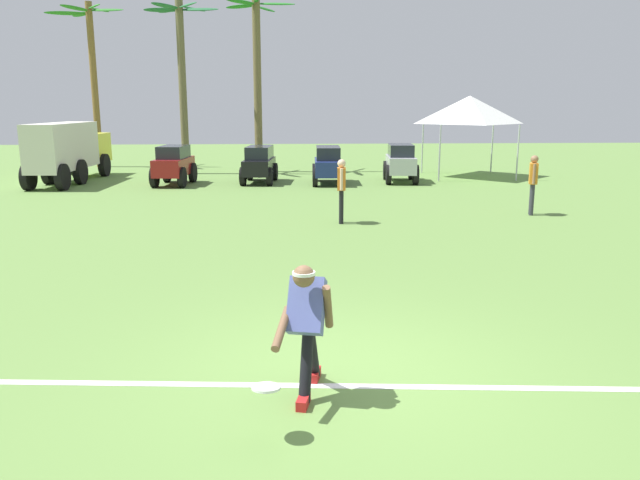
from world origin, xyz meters
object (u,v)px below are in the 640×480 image
at_px(teammate_midfield, 341,185).
at_px(parked_car_slot_c, 328,164).
at_px(frisbee_in_flight, 266,387).
at_px(parked_car_slot_a, 174,164).
at_px(parked_car_slot_b, 259,163).
at_px(frisbee_thrower, 307,322).
at_px(event_tent, 469,110).
at_px(box_truck, 69,149).
at_px(palm_tree_far_left, 93,70).
at_px(palm_tree_right_of_centre, 257,74).
at_px(teammate_near_sideline, 533,179).
at_px(palm_tree_left_of_centre, 182,72).
at_px(parked_car_slot_d, 401,162).

xyz_separation_m(teammate_midfield, parked_car_slot_c, (0.21, 7.84, -0.22)).
distance_m(frisbee_in_flight, parked_car_slot_a, 18.19).
distance_m(frisbee_in_flight, parked_car_slot_b, 18.25).
xyz_separation_m(frisbee_thrower, event_tent, (7.11, 19.03, 1.85)).
height_order(box_truck, palm_tree_far_left, palm_tree_far_left).
distance_m(palm_tree_far_left, event_tent, 16.76).
relative_size(teammate_midfield, parked_car_slot_a, 0.64).
xyz_separation_m(teammate_midfield, parked_car_slot_a, (-5.36, 7.78, -0.20)).
height_order(frisbee_in_flight, palm_tree_right_of_centre, palm_tree_right_of_centre).
relative_size(teammate_near_sideline, palm_tree_left_of_centre, 0.23).
relative_size(teammate_near_sideline, event_tent, 0.49).
height_order(frisbee_thrower, box_truck, box_truck).
xyz_separation_m(teammate_near_sideline, box_truck, (-14.43, 7.82, 0.29)).
relative_size(teammate_midfield, palm_tree_far_left, 0.21).
xyz_separation_m(parked_car_slot_a, palm_tree_far_left, (-4.63, 6.90, 3.64)).
relative_size(frisbee_in_flight, palm_tree_right_of_centre, 0.04).
relative_size(teammate_near_sideline, box_truck, 0.26).
relative_size(parked_car_slot_c, palm_tree_right_of_centre, 0.34).
height_order(teammate_midfield, palm_tree_left_of_centre, palm_tree_left_of_centre).
bearing_deg(teammate_near_sideline, palm_tree_left_of_centre, 135.08).
height_order(teammate_midfield, box_truck, box_truck).
bearing_deg(frisbee_thrower, teammate_near_sideline, 58.28).
height_order(parked_car_slot_c, parked_car_slot_d, parked_car_slot_d).
xyz_separation_m(parked_car_slot_a, palm_tree_left_of_centre, (-0.14, 3.69, 3.40)).
relative_size(frisbee_thrower, frisbee_in_flight, 4.75).
distance_m(teammate_near_sideline, parked_car_slot_a, 12.52).
bearing_deg(palm_tree_right_of_centre, box_truck, -153.95).
height_order(frisbee_thrower, palm_tree_far_left, palm_tree_far_left).
bearing_deg(parked_car_slot_b, frisbee_thrower, -86.27).
distance_m(frisbee_thrower, parked_car_slot_c, 17.14).
bearing_deg(frisbee_in_flight, parked_car_slot_c, 84.37).
xyz_separation_m(teammate_midfield, parked_car_slot_b, (-2.31, 8.23, -0.22)).
relative_size(parked_car_slot_a, palm_tree_right_of_centre, 0.34).
height_order(parked_car_slot_a, parked_car_slot_b, parked_car_slot_a).
relative_size(frisbee_in_flight, teammate_near_sideline, 0.19).
height_order(parked_car_slot_a, event_tent, event_tent).
bearing_deg(teammate_near_sideline, frisbee_thrower, -121.72).
xyz_separation_m(frisbee_thrower, box_truck, (-8.17, 17.96, 0.45)).
distance_m(frisbee_thrower, palm_tree_right_of_centre, 21.61).
bearing_deg(palm_tree_right_of_centre, teammate_midfield, -78.44).
height_order(parked_car_slot_b, event_tent, event_tent).
bearing_deg(palm_tree_far_left, event_tent, -17.06).
bearing_deg(event_tent, box_truck, -176.01).
height_order(teammate_near_sideline, parked_car_slot_c, teammate_near_sideline).
height_order(frisbee_in_flight, box_truck, box_truck).
bearing_deg(event_tent, palm_tree_right_of_centre, 164.78).
xyz_separation_m(frisbee_thrower, palm_tree_far_left, (-8.83, 23.92, 3.60)).
height_order(parked_car_slot_d, palm_tree_far_left, palm_tree_far_left).
bearing_deg(palm_tree_far_left, teammate_near_sideline, -42.37).
distance_m(teammate_midfield, palm_tree_left_of_centre, 13.12).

